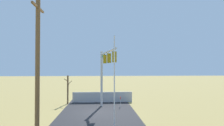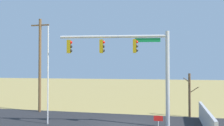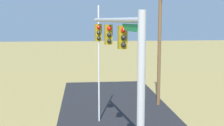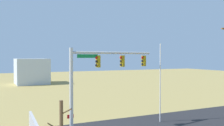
# 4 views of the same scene
# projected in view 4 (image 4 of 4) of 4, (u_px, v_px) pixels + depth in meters

# --- Properties ---
(signal_mast) EXTENTS (7.77, 1.43, 6.79)m
(signal_mast) POSITION_uv_depth(u_px,v_px,m) (98.00, 72.00, 18.97)
(signal_mast) COLOR #B2B5BA
(signal_mast) RESTS_ON ground_plane
(flagpole) EXTENTS (0.10, 0.10, 7.33)m
(flagpole) POSITION_uv_depth(u_px,v_px,m) (160.00, 83.00, 22.21)
(flagpole) COLOR silver
(flagpole) RESTS_ON ground_plane
(open_sign) EXTENTS (0.56, 0.04, 1.22)m
(open_sign) POSITION_uv_depth(u_px,v_px,m) (70.00, 118.00, 20.09)
(open_sign) COLOR silver
(open_sign) RESTS_ON ground_plane
(distant_building) EXTENTS (7.32, 7.78, 5.70)m
(distant_building) POSITION_uv_depth(u_px,v_px,m) (32.00, 71.00, 53.87)
(distant_building) COLOR silver
(distant_building) RESTS_ON ground_plane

